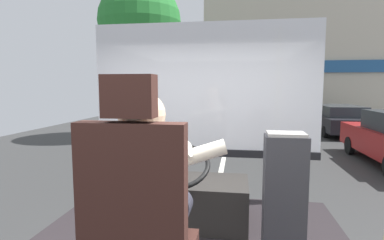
% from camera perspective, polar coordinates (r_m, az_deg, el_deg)
% --- Properties ---
extents(ground, '(18.00, 44.00, 0.06)m').
position_cam_1_polar(ground, '(10.73, 6.55, -4.57)').
color(ground, '#323232').
extents(driver_seat, '(0.48, 0.48, 1.30)m').
position_cam_1_polar(driver_seat, '(1.56, -9.75, -20.57)').
color(driver_seat, black).
rests_on(driver_seat, bus_floor).
extents(bus_driver, '(0.80, 0.60, 0.79)m').
position_cam_1_polar(bus_driver, '(1.61, -8.24, -12.91)').
color(bus_driver, '#282833').
rests_on(bus_driver, driver_seat).
extents(steering_console, '(1.10, 0.97, 0.79)m').
position_cam_1_polar(steering_console, '(2.87, -0.96, -14.73)').
color(steering_console, '#282623').
rests_on(steering_console, bus_floor).
extents(fare_box, '(0.28, 0.21, 0.94)m').
position_cam_1_polar(fare_box, '(2.24, 16.87, -14.32)').
color(fare_box, '#333338').
rests_on(fare_box, bus_floor).
extents(windshield_panel, '(2.50, 0.08, 1.48)m').
position_cam_1_polar(windshield_panel, '(3.38, 2.29, 2.86)').
color(windshield_panel, white).
extents(street_tree, '(3.17, 3.17, 6.02)m').
position_cam_1_polar(street_tree, '(12.38, -9.76, 17.46)').
color(street_tree, '#4C3828').
rests_on(street_tree, ground).
extents(shop_building, '(11.06, 4.41, 8.59)m').
position_cam_1_polar(shop_building, '(19.02, 20.23, 12.87)').
color(shop_building, '#BCB29E').
rests_on(shop_building, ground).
extents(parked_car_black, '(1.84, 4.46, 1.20)m').
position_cam_1_polar(parked_car_black, '(14.43, 25.70, 0.22)').
color(parked_car_black, black).
rests_on(parked_car_black, ground).
extents(parked_car_blue, '(1.93, 4.07, 1.31)m').
position_cam_1_polar(parked_car_blue, '(19.37, 22.45, 1.93)').
color(parked_car_blue, navy).
rests_on(parked_car_blue, ground).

